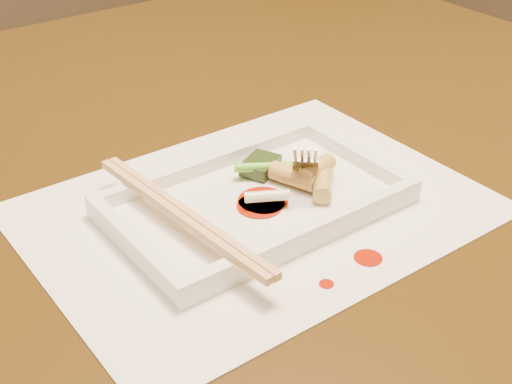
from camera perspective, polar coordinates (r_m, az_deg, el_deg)
table at (r=0.80m, az=-11.19°, el=-3.69°), size 1.40×0.90×0.75m
placemat at (r=0.65m, az=-0.00°, el=-1.40°), size 0.40×0.30×0.00m
sauce_splatter_a at (r=0.60m, az=8.96°, el=-5.22°), size 0.02×0.02×0.00m
sauce_splatter_b at (r=0.57m, az=5.66°, el=-7.33°), size 0.01×0.01×0.00m
plate_base at (r=0.65m, az=0.00°, el=-1.05°), size 0.26×0.16×0.01m
plate_rim_far at (r=0.70m, az=-3.63°, el=2.38°), size 0.26×0.01×0.01m
plate_rim_near at (r=0.59m, az=4.25°, el=-3.27°), size 0.26×0.01×0.01m
plate_rim_left at (r=0.59m, az=-9.75°, el=-4.03°), size 0.01×0.14×0.01m
plate_rim_right at (r=0.71m, az=8.04°, el=2.93°), size 0.01×0.14×0.01m
veg_piece at (r=0.69m, az=0.36°, el=2.15°), size 0.05×0.04×0.01m
scallion_white at (r=0.63m, az=0.90°, el=-0.33°), size 0.04×0.03×0.01m
scallion_green at (r=0.68m, az=1.86°, el=2.06°), size 0.08×0.05×0.01m
chopstick_a at (r=0.60m, az=-6.31°, el=-1.85°), size 0.03×0.23×0.01m
chopstick_b at (r=0.60m, az=-5.66°, el=-1.60°), size 0.03×0.23×0.01m
fork at (r=0.66m, az=3.98°, el=7.29°), size 0.09×0.10×0.14m
sauce_blob_0 at (r=0.64m, az=0.64°, el=-0.91°), size 0.04×0.04×0.00m
sauce_blob_1 at (r=0.64m, az=0.29°, el=-1.12°), size 0.04×0.04×0.00m
sauce_blob_2 at (r=0.65m, az=0.56°, el=-0.67°), size 0.05×0.05×0.00m
rice_cake_0 at (r=0.67m, az=5.44°, el=1.45°), size 0.04×0.04×0.02m
rice_cake_1 at (r=0.66m, az=3.09°, el=1.24°), size 0.03×0.05×0.02m
rice_cake_2 at (r=0.67m, az=4.90°, el=1.83°), size 0.04×0.03×0.02m
rice_cake_3 at (r=0.66m, az=5.32°, el=0.76°), size 0.05×0.05×0.02m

